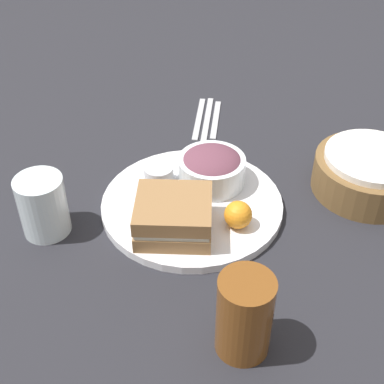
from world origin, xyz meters
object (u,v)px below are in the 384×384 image
Objects in this scene: fork at (199,118)px; water_glass at (43,206)px; sandwich at (174,216)px; spoon at (216,119)px; plate at (192,204)px; drink_glass at (244,316)px; salad_bowl at (212,167)px; knife at (207,119)px; bread_basket at (369,173)px; dressing_cup at (159,176)px.

water_glass is (0.40, -0.14, 0.05)m from fork.
spoon is (-0.37, -0.03, -0.04)m from sandwich.
plate is 2.54× the size of drink_glass.
sandwich is at bearing -138.56° from drink_glass.
sandwich is 0.14m from salad_bowl.
knife is at bearing -169.45° from plate.
knife is (-0.53, -0.20, -0.06)m from drink_glass.
water_glass is (0.26, -0.49, 0.01)m from bread_basket.
knife is at bearing -162.62° from salad_bowl.
water_glass is at bearing -109.56° from drink_glass.
spoon is (-0.15, -0.32, -0.03)m from bread_basket.
plate reaches higher than knife.
fork is 1.11× the size of spoon.
salad_bowl is at bearing 128.71° from water_glass.
water_glass is (0.18, -0.23, 0.00)m from salad_bowl.
plate is 2.62× the size of salad_bowl.
dressing_cup is 0.26m from knife.
spoon is 1.51× the size of water_glass.
dressing_cup is 0.37m from bread_basket.
spoon is (-0.23, -0.05, -0.04)m from salad_bowl.
sandwich is 1.21× the size of salad_bowl.
spoon is at bearing -90.00° from knife.
water_glass reaches higher than plate.
fork is at bearing 90.00° from knife.
salad_bowl is 0.24m from spoon.
sandwich is 0.21m from water_glass.
drink_glass is 0.41m from bread_basket.
sandwich is 0.36m from bread_basket.
plate is 5.94× the size of dressing_cup.
fork is at bearing -169.86° from sandwich.
drink_glass is at bearing -168.53° from fork.
fork is (-0.36, -0.06, -0.04)m from sandwich.
dressing_cup is 0.34× the size of spoon.
sandwich reaches higher than knife.
dressing_cup is at bearing 136.70° from water_glass.
drink_glass is 0.57m from knife.
sandwich reaches higher than fork.
drink_glass reaches higher than water_glass.
water_glass is at bearing -62.00° from bread_basket.
plate is 2.02× the size of spoon.
bread_basket reaches higher than dressing_cup.
fork is (-0.26, -0.00, -0.03)m from dressing_cup.
sandwich is 0.12m from dressing_cup.
drink_glass is 0.68× the size of knife.
sandwich reaches higher than plate.
salad_bowl reaches higher than sandwich.
dressing_cup is at bearing 165.94° from knife.
knife and spoon have the same top height.
fork is (-0.22, -0.09, -0.04)m from salad_bowl.
drink_glass is 0.72× the size of fork.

